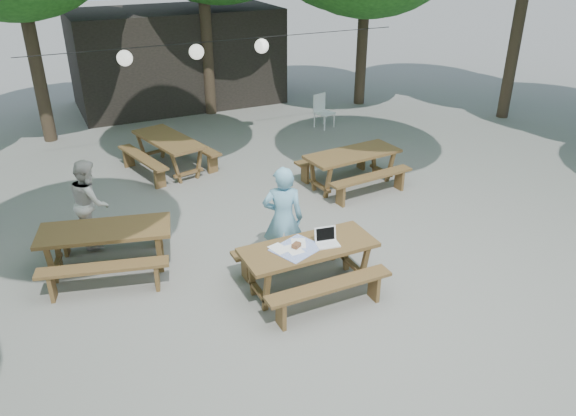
% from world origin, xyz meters
% --- Properties ---
extents(ground, '(80.00, 80.00, 0.00)m').
position_xyz_m(ground, '(0.00, 0.00, 0.00)').
color(ground, slate).
rests_on(ground, ground).
extents(pavilion, '(6.00, 3.00, 2.80)m').
position_xyz_m(pavilion, '(0.50, 10.50, 1.40)').
color(pavilion, black).
rests_on(pavilion, ground).
extents(main_picnic_table, '(2.00, 1.58, 0.75)m').
position_xyz_m(main_picnic_table, '(-0.57, -0.28, 0.39)').
color(main_picnic_table, brown).
rests_on(main_picnic_table, ground).
extents(picnic_table_nw, '(2.23, 2.00, 0.75)m').
position_xyz_m(picnic_table_nw, '(-3.18, 1.54, 0.39)').
color(picnic_table_nw, brown).
rests_on(picnic_table_nw, ground).
extents(picnic_table_ne, '(2.06, 1.75, 0.75)m').
position_xyz_m(picnic_table_ne, '(2.00, 2.70, 0.39)').
color(picnic_table_ne, brown).
rests_on(picnic_table_ne, ground).
extents(picnic_table_far_w, '(1.98, 2.22, 0.75)m').
position_xyz_m(picnic_table_far_w, '(-1.22, 5.22, 0.39)').
color(picnic_table_far_w, brown).
rests_on(picnic_table_far_w, ground).
extents(woman, '(0.75, 0.63, 1.74)m').
position_xyz_m(woman, '(-0.65, 0.43, 0.87)').
color(woman, '#6EABC9').
rests_on(woman, ground).
extents(second_person, '(0.59, 0.75, 1.52)m').
position_xyz_m(second_person, '(-3.25, 2.59, 0.76)').
color(second_person, silver).
rests_on(second_person, ground).
extents(plastic_chair, '(0.56, 0.56, 0.90)m').
position_xyz_m(plastic_chair, '(3.36, 6.39, 0.26)').
color(plastic_chair, white).
rests_on(plastic_chair, ground).
extents(laptop, '(0.37, 0.31, 0.24)m').
position_xyz_m(laptop, '(-0.30, -0.33, 0.81)').
color(laptop, white).
rests_on(laptop, main_picnic_table).
extents(tabletop_clutter, '(0.81, 0.75, 0.08)m').
position_xyz_m(tabletop_clutter, '(-0.77, -0.27, 0.76)').
color(tabletop_clutter, blue).
rests_on(tabletop_clutter, main_picnic_table).
extents(paper_lanterns, '(9.00, 0.34, 0.38)m').
position_xyz_m(paper_lanterns, '(-0.19, 6.00, 2.40)').
color(paper_lanterns, black).
rests_on(paper_lanterns, ground).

